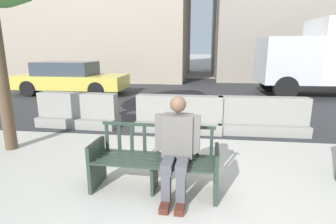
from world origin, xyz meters
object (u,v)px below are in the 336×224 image
(car_taxi_near, at_px, (70,78))
(seated_person, at_px, (177,145))
(street_bench, at_px, (155,163))
(jersey_barrier_left, at_px, (78,113))
(jersey_barrier_centre, at_px, (179,116))
(jersey_barrier_right, at_px, (262,119))

(car_taxi_near, bearing_deg, seated_person, -54.70)
(street_bench, distance_m, jersey_barrier_left, 3.72)
(jersey_barrier_left, relative_size, car_taxi_near, 0.43)
(jersey_barrier_centre, relative_size, jersey_barrier_right, 1.00)
(street_bench, distance_m, jersey_barrier_centre, 2.75)
(street_bench, distance_m, seated_person, 0.43)
(jersey_barrier_centre, relative_size, jersey_barrier_left, 1.00)
(seated_person, height_order, car_taxi_near, car_taxi_near)
(jersey_barrier_right, bearing_deg, street_bench, -125.58)
(seated_person, bearing_deg, jersey_barrier_centre, 94.15)
(jersey_barrier_right, xyz_separation_m, car_taxi_near, (-6.99, 4.61, 0.35))
(street_bench, xyz_separation_m, jersey_barrier_right, (2.00, 2.80, -0.06))
(seated_person, xyz_separation_m, jersey_barrier_right, (1.69, 2.87, -0.35))
(seated_person, bearing_deg, jersey_barrier_left, 133.54)
(street_bench, bearing_deg, jersey_barrier_centre, 87.88)
(street_bench, relative_size, jersey_barrier_centre, 0.85)
(jersey_barrier_centre, height_order, jersey_barrier_right, same)
(car_taxi_near, bearing_deg, jersey_barrier_left, -60.91)
(street_bench, xyz_separation_m, car_taxi_near, (-4.99, 7.41, 0.29))
(seated_person, height_order, jersey_barrier_right, seated_person)
(seated_person, xyz_separation_m, jersey_barrier_left, (-2.74, 2.88, -0.35))
(seated_person, relative_size, jersey_barrier_left, 0.65)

